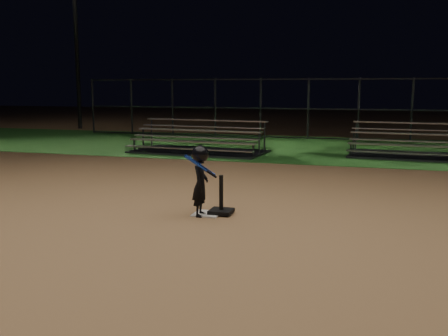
# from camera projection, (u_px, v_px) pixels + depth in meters

# --- Properties ---
(ground) EXTENTS (80.00, 80.00, 0.00)m
(ground) POSITION_uv_depth(u_px,v_px,m) (207.00, 215.00, 8.61)
(ground) COLOR olive
(ground) RESTS_ON ground
(grass_strip) EXTENTS (60.00, 8.00, 0.01)m
(grass_strip) POSITION_uv_depth(u_px,v_px,m) (296.00, 147.00, 18.07)
(grass_strip) COLOR #1E4F19
(grass_strip) RESTS_ON ground
(home_plate) EXTENTS (0.45, 0.45, 0.02)m
(home_plate) POSITION_uv_depth(u_px,v_px,m) (207.00, 214.00, 8.61)
(home_plate) COLOR beige
(home_plate) RESTS_ON ground
(batting_tee) EXTENTS (0.38, 0.38, 0.65)m
(batting_tee) POSITION_uv_depth(u_px,v_px,m) (221.00, 206.00, 8.61)
(batting_tee) COLOR black
(batting_tee) RESTS_ON home_plate
(child_batter) EXTENTS (0.45, 0.58, 1.20)m
(child_batter) POSITION_uv_depth(u_px,v_px,m) (200.00, 179.00, 8.43)
(child_batter) COLOR black
(child_batter) RESTS_ON ground
(bleacher_left) EXTENTS (4.47, 2.42, 1.06)m
(bleacher_left) POSITION_uv_depth(u_px,v_px,m) (198.00, 146.00, 16.58)
(bleacher_left) COLOR #B2B2B7
(bleacher_left) RESTS_ON ground
(bleacher_right) EXTENTS (4.39, 2.39, 1.04)m
(bleacher_right) POSITION_uv_depth(u_px,v_px,m) (421.00, 151.00, 15.44)
(bleacher_right) COLOR #A6A6AB
(bleacher_right) RESTS_ON ground
(backstop_fence) EXTENTS (20.08, 0.08, 2.50)m
(backstop_fence) POSITION_uv_depth(u_px,v_px,m) (308.00, 109.00, 20.70)
(backstop_fence) COLOR #38383D
(backstop_fence) RESTS_ON ground
(light_pole_left) EXTENTS (0.90, 0.53, 8.30)m
(light_pole_left) POSITION_uv_depth(u_px,v_px,m) (75.00, 30.00, 25.36)
(light_pole_left) COLOR #2D2D30
(light_pole_left) RESTS_ON ground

